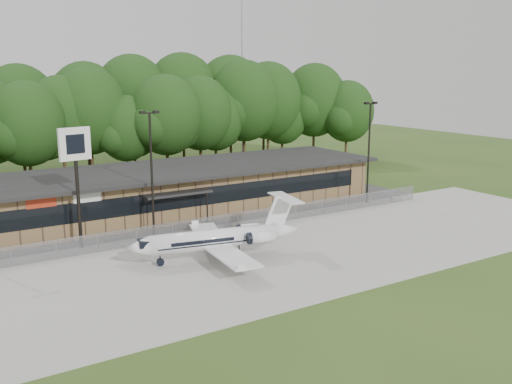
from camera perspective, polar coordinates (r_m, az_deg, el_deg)
ground at (r=35.82m, az=7.73°, el=-9.82°), size 160.00×160.00×0.00m
apron at (r=41.86m, az=0.70°, el=-6.36°), size 64.00×18.00×0.08m
parking_lot at (r=51.50m, az=-6.24°, el=-2.89°), size 50.00×9.00×0.06m
terminal at (r=54.94m, az=-8.31°, el=0.30°), size 41.00×11.65×4.30m
fence at (r=47.43m, az=-3.88°, el=-3.23°), size 46.00×0.04×1.52m
treeline at (r=70.97m, az=-14.40°, el=7.06°), size 72.00×12.00×15.00m
radio_mast at (r=85.30m, az=-1.40°, el=11.59°), size 0.20×0.20×25.00m
light_pole_mid at (r=45.61m, az=-10.42°, el=2.67°), size 1.55×0.30×10.23m
light_pole_right at (r=58.02m, az=11.23°, el=4.63°), size 1.55×0.30×10.23m
business_jet at (r=40.58m, az=-3.71°, el=-4.76°), size 12.80×11.49×4.32m
pole_sign at (r=43.97m, az=-17.61°, el=3.36°), size 2.42×0.70×9.21m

